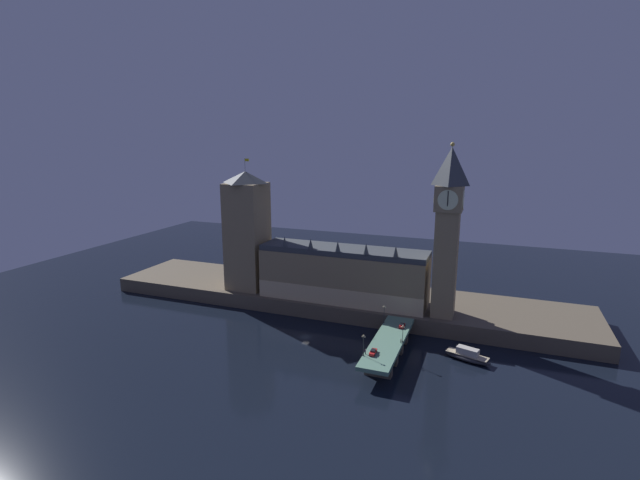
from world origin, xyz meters
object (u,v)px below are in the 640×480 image
street_lamp_far (384,312)px  car_northbound_trail (373,352)px  clock_tower (448,227)px  pedestrian_near_rail (365,351)px  car_southbound_trail (402,325)px  boat_downstream (467,356)px  street_lamp_near (363,343)px  victoria_tower (247,230)px  street_lamp_mid (403,332)px  pedestrian_mid_walk (401,341)px

street_lamp_far → car_northbound_trail: bearing=-84.2°
clock_tower → pedestrian_near_rail: (-19.82, -44.30, -35.31)m
car_northbound_trail → car_southbound_trail: car_northbound_trail is taller
boat_downstream → street_lamp_near: bearing=-145.2°
car_northbound_trail → car_southbound_trail: (4.65, 25.62, -0.05)m
street_lamp_near → street_lamp_far: bearing=90.0°
pedestrian_near_rail → street_lamp_far: street_lamp_far is taller
car_northbound_trail → boat_downstream: size_ratio=0.27×
victoria_tower → boat_downstream: victoria_tower is taller
car_northbound_trail → street_lamp_mid: size_ratio=0.73×
car_southbound_trail → street_lamp_far: size_ratio=0.57×
car_northbound_trail → pedestrian_near_rail: (-2.33, -1.13, 0.28)m
pedestrian_near_rail → street_lamp_near: size_ratio=0.24×
street_lamp_mid → clock_tower: bearing=71.8°
car_southbound_trail → victoria_tower: bearing=164.6°
car_northbound_trail → clock_tower: bearing=67.9°
pedestrian_near_rail → street_lamp_mid: size_ratio=0.28×
clock_tower → pedestrian_near_rail: size_ratio=38.16×
pedestrian_near_rail → boat_downstream: size_ratio=0.10×
victoria_tower → boat_downstream: (102.57, -27.48, -32.48)m
victoria_tower → street_lamp_far: victoria_tower is taller
street_lamp_near → street_lamp_mid: bearing=55.5°
boat_downstream → car_southbound_trail: bearing=166.4°
clock_tower → pedestrian_mid_walk: clock_tower is taller
street_lamp_mid → street_lamp_near: bearing=-124.5°
clock_tower → pedestrian_near_rail: clock_tower is taller
victoria_tower → pedestrian_mid_walk: 92.03m
victoria_tower → boat_downstream: bearing=-15.0°
street_lamp_far → boat_downstream: bearing=-13.0°
car_northbound_trail → boat_downstream: bearing=34.2°
pedestrian_mid_walk → street_lamp_mid: street_lamp_mid is taller
pedestrian_mid_walk → car_southbound_trail: bearing=99.4°
street_lamp_far → boat_downstream: street_lamp_far is taller
car_northbound_trail → boat_downstream: (29.04, 19.71, -5.45)m
clock_tower → street_lamp_far: 41.05m
car_southbound_trail → pedestrian_near_rail: size_ratio=2.23×
pedestrian_mid_walk → street_lamp_far: (-9.71, 15.48, 3.51)m
pedestrian_near_rail → street_lamp_far: (-0.40, 28.16, 3.45)m
car_northbound_trail → street_lamp_far: size_ratio=0.66×
car_northbound_trail → street_lamp_far: street_lamp_far is taller
pedestrian_near_rail → pedestrian_mid_walk: 15.72m
car_northbound_trail → street_lamp_near: size_ratio=0.63×
victoria_tower → street_lamp_near: 89.48m
pedestrian_near_rail → pedestrian_mid_walk: bearing=53.7°
pedestrian_near_rail → boat_downstream: (31.37, 20.84, -5.73)m
pedestrian_mid_walk → street_lamp_far: bearing=122.1°
car_southbound_trail → boat_downstream: size_ratio=0.23×
pedestrian_mid_walk → street_lamp_mid: (0.40, 0.76, 3.09)m
clock_tower → car_southbound_trail: (-12.84, -17.55, -35.64)m
pedestrian_near_rail → clock_tower: bearing=65.9°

